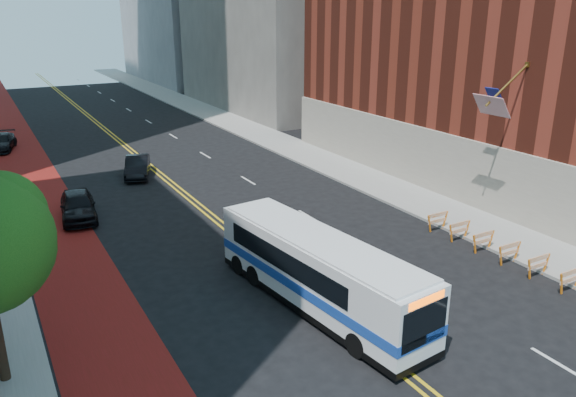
% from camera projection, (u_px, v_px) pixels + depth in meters
% --- Properties ---
extents(ground, '(160.00, 160.00, 0.00)m').
position_uv_depth(ground, '(408.00, 376.00, 18.04)').
color(ground, black).
rests_on(ground, ground).
extents(sidewalk_right, '(4.00, 140.00, 0.15)m').
position_uv_depth(sidewalk_right, '(284.00, 144.00, 48.33)').
color(sidewalk_right, gray).
rests_on(sidewalk_right, ground).
extents(bus_lane_paint, '(3.60, 140.00, 0.01)m').
position_uv_depth(bus_lane_paint, '(31.00, 178.00, 39.02)').
color(bus_lane_paint, maroon).
rests_on(bus_lane_paint, ground).
extents(center_line_inner, '(0.14, 140.00, 0.01)m').
position_uv_depth(center_line_inner, '(144.00, 163.00, 42.70)').
color(center_line_inner, gold).
rests_on(center_line_inner, ground).
extents(center_line_outer, '(0.14, 140.00, 0.01)m').
position_uv_depth(center_line_outer, '(148.00, 162.00, 42.87)').
color(center_line_outer, gold).
rests_on(center_line_outer, ground).
extents(lane_dashes, '(0.14, 98.20, 0.01)m').
position_uv_depth(lane_dashes, '(173.00, 136.00, 51.61)').
color(lane_dashes, silver).
rests_on(lane_dashes, ground).
extents(brick_building, '(18.73, 36.00, 22.00)m').
position_uv_depth(brick_building, '(565.00, 12.00, 34.57)').
color(brick_building, maroon).
rests_on(brick_building, ground).
extents(construction_barriers, '(1.42, 10.91, 1.00)m').
position_uv_depth(construction_barriers, '(524.00, 256.00, 25.11)').
color(construction_barriers, orange).
rests_on(construction_barriers, ground).
extents(transit_bus, '(3.53, 10.89, 2.94)m').
position_uv_depth(transit_bus, '(316.00, 270.00, 21.88)').
color(transit_bus, white).
rests_on(transit_bus, ground).
extents(car_a, '(2.37, 4.75, 1.55)m').
position_uv_depth(car_a, '(78.00, 205.00, 31.26)').
color(car_a, black).
rests_on(car_a, ground).
extents(car_b, '(2.84, 4.60, 1.43)m').
position_uv_depth(car_b, '(137.00, 167.00, 39.12)').
color(car_b, black).
rests_on(car_b, ground).
extents(car_c, '(2.92, 4.90, 1.33)m').
position_uv_depth(car_c, '(1.00, 142.00, 46.33)').
color(car_c, black).
rests_on(car_c, ground).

